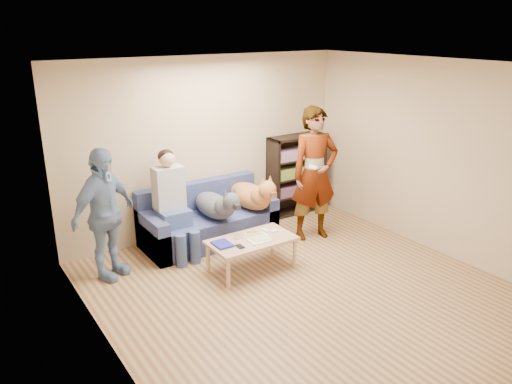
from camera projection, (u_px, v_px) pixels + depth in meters
ground at (313, 297)px, 5.78m from camera, size 5.00×5.00×0.00m
ceiling at (323, 67)px, 4.95m from camera, size 5.00×5.00×0.00m
wall_back at (207, 146)px, 7.33m from camera, size 4.50×0.00×4.50m
wall_left at (112, 238)px, 4.18m from camera, size 0.00×5.00×5.00m
wall_right at (449, 161)px, 6.55m from camera, size 0.00×5.00×5.00m
blanket at (257, 201)px, 7.44m from camera, size 0.40×0.34×0.14m
person_standing_right at (315, 174)px, 7.13m from camera, size 0.79×0.61×1.94m
person_standing_left at (104, 215)px, 6.01m from camera, size 1.04×0.81×1.65m
held_controller at (313, 167)px, 6.81m from camera, size 0.06×0.14×0.03m
notebook_blue at (222, 244)px, 6.14m from camera, size 0.20×0.26×0.03m
papers at (259, 240)px, 6.26m from camera, size 0.26×0.20×0.02m
magazine at (260, 238)px, 6.29m from camera, size 0.22×0.17×0.01m
camera_silver at (239, 236)px, 6.34m from camera, size 0.11×0.06×0.05m
controller_a at (265, 231)px, 6.54m from camera, size 0.04×0.13×0.03m
controller_b at (274, 231)px, 6.51m from camera, size 0.09×0.06×0.03m
headphone_cup_a at (266, 235)px, 6.40m from camera, size 0.07×0.07×0.02m
headphone_cup_b at (262, 233)px, 6.46m from camera, size 0.07×0.07×0.02m
pen_orange at (257, 243)px, 6.18m from camera, size 0.13×0.06×0.01m
pen_black at (252, 232)px, 6.52m from camera, size 0.13×0.08×0.01m
wallet at (240, 246)px, 6.09m from camera, size 0.07×0.12×0.02m
sofa at (207, 222)px, 7.21m from camera, size 1.90×0.85×0.82m
person_seated at (172, 200)px, 6.65m from camera, size 0.40×0.73×1.47m
dog_gray at (217, 205)px, 6.91m from camera, size 0.38×1.23×0.55m
dog_tan at (253, 195)px, 7.26m from camera, size 0.41×1.17×0.60m
coffee_table at (252, 242)px, 6.33m from camera, size 1.10×0.60×0.42m
bookshelf at (296, 173)px, 8.21m from camera, size 1.00×0.34×1.30m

